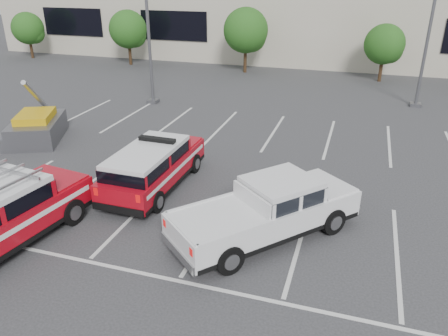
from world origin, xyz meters
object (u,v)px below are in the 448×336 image
Objects in this scene: white_pickup at (267,215)px; tree_mid_right at (386,46)px; convention_building at (330,1)px; tree_mid_left at (247,32)px; light_pole_left at (147,12)px; utility_rig at (34,128)px; tree_left at (129,31)px; light_pole_mid at (433,13)px; tree_far_left at (29,29)px; fire_chief_suv at (153,169)px.

tree_mid_right is at bearing 122.15° from white_pickup.
convention_building is at bearing 116.57° from tree_mid_right.
convention_building is at bearing 62.60° from tree_mid_left.
light_pole_left reaches higher than utility_rig.
tree_mid_left reaches higher than tree_left.
light_pole_left is (-8.18, -19.86, 0.47)m from convention_building.
light_pole_mid is at bearing 112.61° from white_pickup.
light_pole_left is 16.12m from white_pickup.
light_pole_left is at bearing -142.50° from tree_mid_right.
tree_left is 10.00m from tree_mid_left.
tree_mid_right is at bearing 37.50° from light_pole_left.
fire_chief_suv is at bearing -42.68° from tree_far_left.
tree_left is at bearing 124.52° from light_pole_left.
tree_left reaches higher than tree_far_left.
fire_chief_suv is 4.96m from white_pickup.
white_pickup is (4.60, -1.85, -0.04)m from fire_chief_suv.
tree_mid_left is 0.47× the size of light_pole_left.
light_pole_left is at bearing -30.71° from tree_far_left.
tree_far_left is at bearing 169.27° from light_pole_mid.
tree_mid_left is at bearing 72.90° from light_pole_left.
tree_far_left is 30.00m from tree_mid_right.
tree_mid_left is at bearing 0.00° from tree_far_left.
tree_left is 0.85× the size of fire_chief_suv.
utility_rig is (-7.46, 2.75, -0.14)m from fire_chief_suv.
tree_mid_right is 16.72m from light_pole_left.
convention_building reaches higher than tree_left.
light_pole_left is 2.43× the size of utility_rig.
tree_mid_right is 6.88m from light_pole_mid.
white_pickup is at bearing -53.13° from tree_left.
utility_rig is at bearing -75.51° from tree_left.
tree_left is 0.91× the size of tree_mid_left.
tree_left is 22.86m from light_pole_mid.
tree_left is (-15.09, -9.82, -1.95)m from convention_building.
light_pole_mid is at bearing 55.95° from fire_chief_suv.
convention_building is 29.60m from utility_rig.
tree_left reaches higher than tree_mid_right.
tree_far_left is 0.90× the size of tree_left.
light_pole_left is at bearing -112.39° from convention_building.
tree_far_left is at bearing -180.00° from tree_left.
tree_mid_left is 10.01m from tree_mid_right.
light_pole_mid is at bearing -66.74° from convention_building.
tree_mid_left is 20.50m from fire_chief_suv.
fire_chief_suv is (1.99, -20.28, -2.30)m from tree_mid_left.
convention_building is 14.26× the size of utility_rig.
convention_building is 17.27m from light_pole_mid.
tree_mid_left is at bearing 147.49° from white_pickup.
tree_mid_right is 0.39× the size of light_pole_mid.
tree_left is 20.00m from tree_mid_right.
fire_chief_suv is (11.99, -20.28, -2.03)m from tree_left.
tree_mid_left is 0.94× the size of fire_chief_suv.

